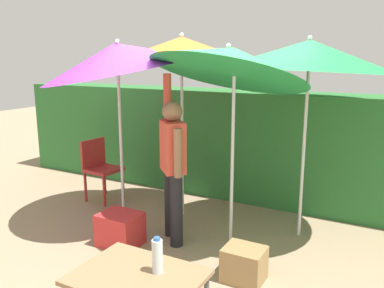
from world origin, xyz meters
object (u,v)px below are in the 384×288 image
(umbrella_rainbow, at_px, (231,62))
(bottle_water, at_px, (157,256))
(chair_plastic, at_px, (100,166))
(umbrella_navy, at_px, (309,55))
(umbrella_yellow, at_px, (118,57))
(umbrella_orange, at_px, (182,48))
(crate_cardboard, at_px, (244,264))
(cooler_box, at_px, (120,229))
(folding_table, at_px, (138,287))
(person_vendor, at_px, (173,161))

(umbrella_rainbow, xyz_separation_m, bottle_water, (0.35, -1.95, -1.19))
(chair_plastic, bearing_deg, umbrella_navy, 3.73)
(umbrella_yellow, relative_size, chair_plastic, 2.77)
(umbrella_navy, bearing_deg, umbrella_orange, -175.04)
(umbrella_rainbow, relative_size, crate_cardboard, 6.54)
(umbrella_yellow, bearing_deg, chair_plastic, 147.98)
(umbrella_yellow, bearing_deg, crate_cardboard, -16.50)
(umbrella_yellow, height_order, chair_plastic, umbrella_yellow)
(umbrella_navy, height_order, bottle_water, umbrella_navy)
(cooler_box, bearing_deg, crate_cardboard, -0.95)
(umbrella_rainbow, distance_m, umbrella_orange, 0.97)
(umbrella_orange, xyz_separation_m, umbrella_navy, (1.51, 0.13, -0.09))
(folding_table, bearing_deg, chair_plastic, 135.29)
(person_vendor, relative_size, crate_cardboard, 5.02)
(umbrella_rainbow, xyz_separation_m, chair_plastic, (-2.20, 0.39, -1.50))
(bottle_water, bearing_deg, umbrella_navy, 82.99)
(person_vendor, height_order, folding_table, person_vendor)
(chair_plastic, height_order, crate_cardboard, chair_plastic)
(cooler_box, bearing_deg, umbrella_navy, 35.82)
(person_vendor, relative_size, folding_table, 2.35)
(umbrella_rainbow, bearing_deg, person_vendor, -155.84)
(crate_cardboard, bearing_deg, umbrella_rainbow, 124.30)
(umbrella_orange, distance_m, chair_plastic, 2.14)
(person_vendor, bearing_deg, folding_table, -65.38)
(person_vendor, distance_m, bottle_water, 1.93)
(umbrella_rainbow, relative_size, bottle_water, 10.21)
(chair_plastic, relative_size, cooler_box, 1.99)
(umbrella_orange, relative_size, umbrella_navy, 1.02)
(umbrella_yellow, distance_m, person_vendor, 1.40)
(umbrella_rainbow, distance_m, umbrella_yellow, 1.39)
(umbrella_rainbow, height_order, folding_table, umbrella_rainbow)
(cooler_box, bearing_deg, umbrella_orange, 80.77)
(person_vendor, distance_m, cooler_box, 0.96)
(umbrella_rainbow, height_order, umbrella_navy, umbrella_rainbow)
(umbrella_yellow, height_order, person_vendor, umbrella_yellow)
(person_vendor, bearing_deg, cooler_box, -140.15)
(chair_plastic, distance_m, cooler_box, 1.60)
(umbrella_rainbow, bearing_deg, umbrella_orange, 152.18)
(person_vendor, distance_m, chair_plastic, 1.81)
(person_vendor, xyz_separation_m, bottle_water, (0.91, -1.70, -0.11))
(umbrella_orange, relative_size, umbrella_yellow, 0.95)
(chair_plastic, bearing_deg, cooler_box, -41.19)
(umbrella_yellow, distance_m, umbrella_navy, 2.16)
(cooler_box, relative_size, crate_cardboard, 1.20)
(umbrella_rainbow, distance_m, folding_table, 2.48)
(umbrella_orange, bearing_deg, bottle_water, -63.47)
(umbrella_navy, height_order, folding_table, umbrella_navy)
(umbrella_orange, bearing_deg, umbrella_navy, 4.96)
(chair_plastic, bearing_deg, crate_cardboard, -21.67)
(umbrella_orange, height_order, bottle_water, umbrella_orange)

